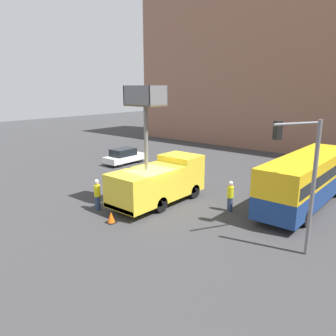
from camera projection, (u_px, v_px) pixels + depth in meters
name	position (u px, v px, depth m)	size (l,w,h in m)	color
ground_plane	(153.00, 208.00, 20.31)	(120.00, 120.00, 0.00)	#38383A
building_backdrop_far	(310.00, 66.00, 37.94)	(44.00, 10.00, 19.22)	#936651
utility_truck	(159.00, 179.00, 20.77)	(2.56, 6.73, 7.37)	yellow
city_bus	(307.00, 177.00, 20.25)	(2.50, 10.35, 3.19)	navy
traffic_light_pole	(300.00, 163.00, 14.53)	(2.53, 2.29, 6.01)	slate
road_worker_near_truck	(97.00, 195.00, 19.72)	(0.38, 0.38, 1.93)	navy
road_worker_directing	(230.00, 196.00, 19.54)	(0.38, 0.38, 1.88)	navy
traffic_cone_near_truck	(111.00, 218.00, 18.02)	(0.55, 0.55, 0.63)	black
parked_car_curbside	(124.00, 156.00, 31.77)	(1.73, 4.21, 1.52)	silver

